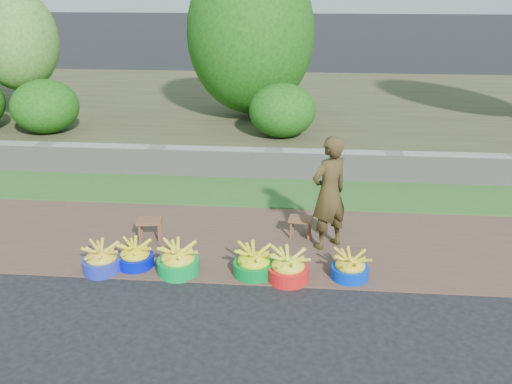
# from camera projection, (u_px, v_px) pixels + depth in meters

# --- Properties ---
(ground_plane) EXTENTS (120.00, 120.00, 0.00)m
(ground_plane) POSITION_uv_depth(u_px,v_px,m) (252.00, 286.00, 7.04)
(ground_plane) COLOR black
(ground_plane) RESTS_ON ground
(dirt_shoulder) EXTENTS (80.00, 2.50, 0.02)m
(dirt_shoulder) POSITION_uv_depth(u_px,v_px,m) (260.00, 241.00, 8.21)
(dirt_shoulder) COLOR brown
(dirt_shoulder) RESTS_ON ground
(grass_verge) EXTENTS (80.00, 1.50, 0.04)m
(grass_verge) POSITION_uv_depth(u_px,v_px,m) (270.00, 192.00, 10.07)
(grass_verge) COLOR #306424
(grass_verge) RESTS_ON ground
(retaining_wall) EXTENTS (80.00, 0.35, 0.55)m
(retaining_wall) POSITION_uv_depth(u_px,v_px,m) (273.00, 164.00, 10.77)
(retaining_wall) COLOR gray
(retaining_wall) RESTS_ON ground
(earth_bank) EXTENTS (80.00, 10.00, 0.50)m
(earth_bank) POSITION_uv_depth(u_px,v_px,m) (285.00, 110.00, 15.35)
(earth_bank) COLOR #444528
(earth_bank) RESTS_ON ground
(vegetation) EXTENTS (36.68, 7.06, 4.83)m
(vegetation) POSITION_uv_depth(u_px,v_px,m) (160.00, 17.00, 12.71)
(vegetation) COLOR #3B241D
(vegetation) RESTS_ON earth_bank
(basin_a) EXTENTS (0.50, 0.50, 0.37)m
(basin_a) POSITION_uv_depth(u_px,v_px,m) (102.00, 260.00, 7.33)
(basin_a) COLOR #1D2CAA
(basin_a) RESTS_ON ground
(basin_b) EXTENTS (0.48, 0.48, 0.36)m
(basin_b) POSITION_uv_depth(u_px,v_px,m) (135.00, 256.00, 7.44)
(basin_b) COLOR #000DC7
(basin_b) RESTS_ON ground
(basin_c) EXTENTS (0.54, 0.54, 0.40)m
(basin_c) POSITION_uv_depth(u_px,v_px,m) (178.00, 261.00, 7.28)
(basin_c) COLOR #009535
(basin_c) RESTS_ON ground
(basin_d) EXTENTS (0.52, 0.52, 0.39)m
(basin_d) POSITION_uv_depth(u_px,v_px,m) (254.00, 263.00, 7.23)
(basin_d) COLOR #007D2C
(basin_d) RESTS_ON ground
(basin_e) EXTENTS (0.52, 0.52, 0.39)m
(basin_e) POSITION_uv_depth(u_px,v_px,m) (288.00, 268.00, 7.11)
(basin_e) COLOR red
(basin_e) RESTS_ON ground
(basin_f) EXTENTS (0.48, 0.48, 0.36)m
(basin_f) POSITION_uv_depth(u_px,v_px,m) (350.00, 267.00, 7.15)
(basin_f) COLOR #0030D1
(basin_f) RESTS_ON ground
(stool_left) EXTENTS (0.39, 0.33, 0.31)m
(stool_left) POSITION_uv_depth(u_px,v_px,m) (149.00, 224.00, 8.15)
(stool_left) COLOR brown
(stool_left) RESTS_ON dirt_shoulder
(stool_right) EXTENTS (0.37, 0.30, 0.30)m
(stool_right) POSITION_uv_depth(u_px,v_px,m) (301.00, 222.00, 8.25)
(stool_right) COLOR brown
(stool_right) RESTS_ON dirt_shoulder
(vendor_woman) EXTENTS (0.70, 0.67, 1.60)m
(vendor_woman) POSITION_uv_depth(u_px,v_px,m) (329.00, 193.00, 7.77)
(vendor_woman) COLOR black
(vendor_woman) RESTS_ON dirt_shoulder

